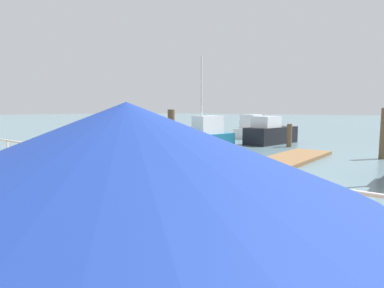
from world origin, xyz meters
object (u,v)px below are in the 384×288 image
at_px(moored_boat_3, 203,136).
at_px(moored_boat_4, 270,133).
at_px(moored_boat_2, 253,129).
at_px(patio_umbrella, 127,151).

xyz_separation_m(moored_boat_3, moored_boat_4, (4.75, -2.57, 0.02)).
bearing_deg(moored_boat_2, moored_boat_3, -174.35).
distance_m(moored_boat_2, patio_umbrella, 27.10).
relative_size(moored_boat_2, moored_boat_3, 0.81).
relative_size(moored_boat_3, patio_umbrella, 2.58).
relative_size(moored_boat_4, patio_umbrella, 2.10).
bearing_deg(moored_boat_3, patio_umbrella, -144.37).
xyz_separation_m(moored_boat_3, patio_umbrella, (-15.68, -11.23, 1.52)).
height_order(moored_boat_4, patio_umbrella, patio_umbrella).
bearing_deg(moored_boat_4, patio_umbrella, -157.01).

